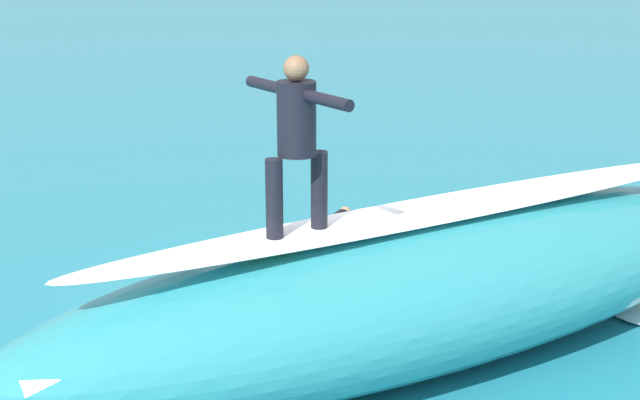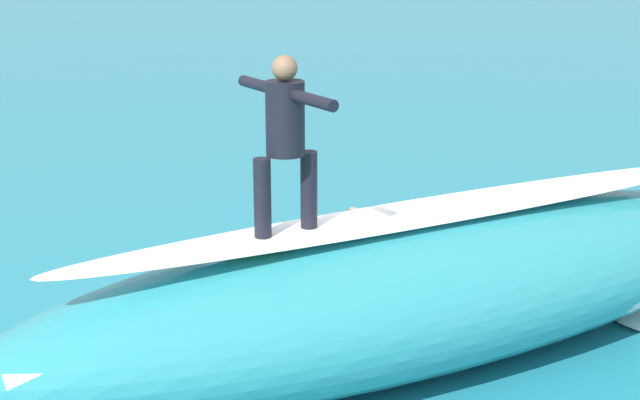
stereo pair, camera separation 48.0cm
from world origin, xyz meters
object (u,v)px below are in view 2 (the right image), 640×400
(surfer_riding, at_px, (285,132))
(buoy_marker, at_px, (638,288))
(surfboard_paddling, at_px, (341,236))
(surfer_paddling, at_px, (338,228))
(surfboard_riding, at_px, (286,236))

(surfer_riding, xyz_separation_m, buoy_marker, (-4.72, 0.20, -2.42))
(surfer_riding, bearing_deg, surfboard_paddling, -130.75)
(surfer_riding, distance_m, buoy_marker, 5.31)
(surfer_riding, relative_size, buoy_marker, 1.84)
(surfer_paddling, bearing_deg, surfboard_paddling, 0.00)
(surfer_riding, xyz_separation_m, surfboard_paddling, (-2.83, -3.86, -2.65))
(surfboard_riding, bearing_deg, surfer_paddling, -130.34)
(surfboard_paddling, bearing_deg, surfer_paddling, -180.00)
(surfboard_riding, height_order, surfer_riding, surfer_riding)
(surfboard_paddling, height_order, surfer_paddling, surfer_paddling)
(surfer_riding, distance_m, surfboard_paddling, 5.47)
(surfboard_riding, bearing_deg, buoy_marker, 173.14)
(surfboard_paddling, bearing_deg, surfboard_riding, -163.65)
(surfboard_riding, height_order, surfer_paddling, surfboard_riding)
(surfer_paddling, relative_size, buoy_marker, 1.46)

